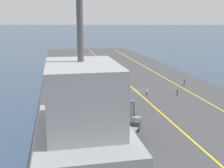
# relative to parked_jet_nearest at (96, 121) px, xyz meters

# --- Properties ---
(ground_plane) EXTENTS (2000.00, 2000.00, 0.00)m
(ground_plane) POSITION_rel_parked_jet_nearest_xyz_m (27.92, -14.75, -3.07)
(ground_plane) COLOR #2D425B
(carrier_deck) EXTENTS (227.99, 49.67, 0.40)m
(carrier_deck) POSITION_rel_parked_jet_nearest_xyz_m (27.92, -14.75, -2.87)
(carrier_deck) COLOR #424244
(carrier_deck) RESTS_ON ground
(deck_stripe_foul_line) EXTENTS (205.15, 4.79, 0.01)m
(deck_stripe_foul_line) POSITION_rel_parked_jet_nearest_xyz_m (27.92, -28.41, -2.67)
(deck_stripe_foul_line) COLOR yellow
(deck_stripe_foul_line) RESTS_ON carrier_deck
(deck_stripe_centerline) EXTENTS (205.19, 0.36, 0.01)m
(deck_stripe_centerline) POSITION_rel_parked_jet_nearest_xyz_m (27.92, -14.75, -2.67)
(deck_stripe_centerline) COLOR yellow
(deck_stripe_centerline) RESTS_ON carrier_deck
(parked_jet_nearest) EXTENTS (12.82, 15.09, 6.37)m
(parked_jet_nearest) POSITION_rel_parked_jet_nearest_xyz_m (0.00, 0.00, 0.00)
(parked_jet_nearest) COLOR gray
(parked_jet_nearest) RESTS_ON carrier_deck
(parked_jet_second) EXTENTS (13.16, 16.96, 6.08)m
(parked_jet_second) POSITION_rel_parked_jet_nearest_xyz_m (15.57, -0.65, -0.13)
(parked_jet_second) COLOR gray
(parked_jet_second) RESTS_ON carrier_deck
(parked_jet_third) EXTENTS (13.25, 15.75, 6.19)m
(parked_jet_third) POSITION_rel_parked_jet_nearest_xyz_m (30.02, 0.13, -0.35)
(parked_jet_third) COLOR #9EA3A8
(parked_jet_third) RESTS_ON carrier_deck
(parked_jet_fourth) EXTENTS (13.70, 16.76, 5.89)m
(parked_jet_fourth) POSITION_rel_parked_jet_nearest_xyz_m (45.50, -0.64, -0.27)
(parked_jet_fourth) COLOR #9EA3A8
(parked_jet_fourth) RESTS_ON carrier_deck
(parked_jet_fifth) EXTENTS (13.90, 17.07, 6.31)m
(parked_jet_fifth) POSITION_rel_parked_jet_nearest_xyz_m (58.95, 0.08, -0.32)
(parked_jet_fifth) COLOR #A8AAAF
(parked_jet_fifth) RESTS_ON carrier_deck
(crew_white_vest) EXTENTS (0.45, 0.39, 1.81)m
(crew_white_vest) POSITION_rel_parked_jet_nearest_xyz_m (22.93, -16.24, -1.67)
(crew_white_vest) COLOR #232328
(crew_white_vest) RESTS_ON carrier_deck
(crew_yellow_vest) EXTENTS (0.46, 0.43, 1.78)m
(crew_yellow_vest) POSITION_rel_parked_jet_nearest_xyz_m (58.04, -10.96, -1.69)
(crew_yellow_vest) COLOR #383328
(crew_yellow_vest) RESTS_ON carrier_deck
(crew_green_vest) EXTENTS (0.31, 0.41, 1.74)m
(crew_green_vest) POSITION_rel_parked_jet_nearest_xyz_m (50.11, -19.10, -1.72)
(crew_green_vest) COLOR #4C473D
(crew_green_vest) RESTS_ON carrier_deck
(crew_purple_vest) EXTENTS (0.33, 0.43, 1.80)m
(crew_purple_vest) POSITION_rel_parked_jet_nearest_xyz_m (31.30, -30.40, -1.68)
(crew_purple_vest) COLOR #4C473D
(crew_purple_vest) RESTS_ON carrier_deck
(crew_blue_vest) EXTENTS (0.42, 0.46, 1.81)m
(crew_blue_vest) POSITION_rel_parked_jet_nearest_xyz_m (21.09, -23.62, -1.68)
(crew_blue_vest) COLOR #383328
(crew_blue_vest) RESTS_ON carrier_deck
(crew_brown_vest) EXTENTS (0.45, 0.45, 1.68)m
(crew_brown_vest) POSITION_rel_parked_jet_nearest_xyz_m (47.73, -16.55, -1.75)
(crew_brown_vest) COLOR #4C473D
(crew_brown_vest) RESTS_ON carrier_deck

